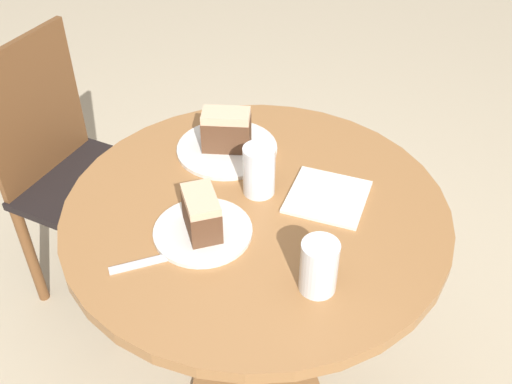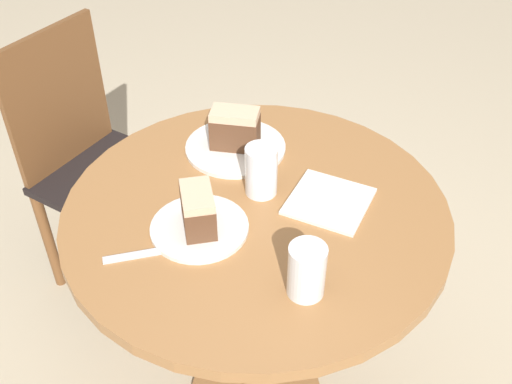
% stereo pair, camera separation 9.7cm
% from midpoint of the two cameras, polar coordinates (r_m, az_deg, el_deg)
% --- Properties ---
extents(table, '(0.86, 0.86, 0.76)m').
position_cam_midpoint_polar(table, '(1.43, -1.94, -6.19)').
color(table, '#9E6B3D').
rests_on(table, ground_plane).
extents(chair, '(0.47, 0.48, 0.89)m').
position_cam_midpoint_polar(chair, '(2.00, -17.88, 1.60)').
color(chair, brown).
rests_on(chair, ground_plane).
extents(plate_near, '(0.21, 0.21, 0.01)m').
position_cam_midpoint_polar(plate_near, '(1.26, -7.27, -3.81)').
color(plate_near, silver).
rests_on(plate_near, table).
extents(plate_far, '(0.25, 0.25, 0.01)m').
position_cam_midpoint_polar(plate_far, '(1.49, -4.63, 4.09)').
color(plate_far, silver).
rests_on(plate_far, table).
extents(cake_slice_near, '(0.11, 0.12, 0.09)m').
position_cam_midpoint_polar(cake_slice_near, '(1.23, -7.46, -2.10)').
color(cake_slice_near, brown).
rests_on(cake_slice_near, plate_near).
extents(cake_slice_far, '(0.12, 0.13, 0.10)m').
position_cam_midpoint_polar(cake_slice_far, '(1.46, -4.74, 5.86)').
color(cake_slice_far, brown).
rests_on(cake_slice_far, plate_far).
extents(glass_lemonade, '(0.07, 0.07, 0.11)m').
position_cam_midpoint_polar(glass_lemonade, '(1.12, 3.52, -7.44)').
color(glass_lemonade, silver).
rests_on(glass_lemonade, table).
extents(glass_water, '(0.07, 0.07, 0.12)m').
position_cam_midpoint_polar(glass_water, '(1.33, -1.79, 1.73)').
color(glass_water, silver).
rests_on(glass_water, table).
extents(napkin_stack, '(0.21, 0.21, 0.01)m').
position_cam_midpoint_polar(napkin_stack, '(1.34, 4.79, -0.51)').
color(napkin_stack, silver).
rests_on(napkin_stack, table).
extents(fork, '(0.15, 0.11, 0.00)m').
position_cam_midpoint_polar(fork, '(1.22, -12.24, -6.54)').
color(fork, silver).
rests_on(fork, table).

